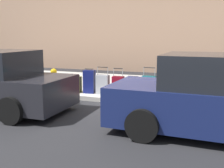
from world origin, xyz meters
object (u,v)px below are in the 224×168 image
(suitcase_silver_7, at_px, (103,85))
(suitcase_teal_4, at_px, (149,87))
(fire_hydrant, at_px, (54,79))
(suitcase_red_5, at_px, (133,87))
(suitcase_navy_8, at_px, (89,82))
(suitcase_olive_9, at_px, (75,84))
(suitcase_maroon_6, at_px, (118,86))
(suitcase_navy_1, at_px, (204,92))
(suitcase_olive_2, at_px, (183,90))
(suitcase_black_3, at_px, (165,87))
(bollard_post, at_px, (35,80))

(suitcase_silver_7, bearing_deg, suitcase_teal_4, -177.21)
(suitcase_silver_7, xyz_separation_m, fire_hydrant, (1.78, -0.01, 0.08))
(suitcase_red_5, distance_m, suitcase_navy_8, 1.45)
(suitcase_olive_9, bearing_deg, suitcase_maroon_6, -176.50)
(suitcase_navy_1, relative_size, suitcase_silver_7, 0.87)
(suitcase_navy_8, xyz_separation_m, suitcase_olive_9, (0.47, 0.07, -0.11))
(fire_hydrant, bearing_deg, suitcase_olive_2, -179.37)
(suitcase_olive_2, relative_size, suitcase_black_3, 1.05)
(bollard_post, bearing_deg, suitcase_teal_4, -176.91)
(suitcase_olive_2, relative_size, suitcase_maroon_6, 0.97)
(suitcase_navy_1, distance_m, suitcase_maroon_6, 2.55)
(suitcase_olive_2, distance_m, suitcase_silver_7, 2.47)
(suitcase_maroon_6, bearing_deg, bollard_post, 4.17)
(suitcase_navy_1, relative_size, bollard_post, 1.06)
(suitcase_navy_8, relative_size, suitcase_olive_9, 1.38)
(bollard_post, bearing_deg, suitcase_navy_1, -177.62)
(suitcase_silver_7, bearing_deg, fire_hydrant, -0.37)
(suitcase_teal_4, bearing_deg, suitcase_red_5, -1.16)
(suitcase_maroon_6, xyz_separation_m, suitcase_olive_9, (1.44, 0.09, -0.04))
(suitcase_black_3, height_order, suitcase_red_5, suitcase_black_3)
(suitcase_black_3, relative_size, suitcase_red_5, 1.23)
(suitcase_teal_4, bearing_deg, suitcase_silver_7, 2.79)
(suitcase_red_5, bearing_deg, suitcase_black_3, 172.91)
(suitcase_red_5, bearing_deg, suitcase_maroon_6, 1.02)
(suitcase_navy_1, distance_m, suitcase_red_5, 2.07)
(suitcase_teal_4, relative_size, suitcase_olive_9, 1.59)
(suitcase_red_5, relative_size, bollard_post, 0.88)
(suitcase_black_3, distance_m, suitcase_olive_9, 2.92)
(suitcase_teal_4, bearing_deg, suitcase_olive_2, 179.25)
(suitcase_navy_1, xyz_separation_m, suitcase_olive_9, (3.99, 0.10, -0.01))
(suitcase_red_5, bearing_deg, suitcase_teal_4, 178.84)
(suitcase_teal_4, bearing_deg, suitcase_navy_8, 0.57)
(suitcase_black_3, bearing_deg, suitcase_silver_7, -1.25)
(suitcase_navy_8, bearing_deg, bollard_post, 5.63)
(suitcase_navy_1, distance_m, suitcase_olive_9, 3.99)
(suitcase_navy_8, bearing_deg, suitcase_olive_2, -179.87)
(suitcase_olive_9, relative_size, fire_hydrant, 0.78)
(bollard_post, bearing_deg, suitcase_silver_7, -176.72)
(suitcase_maroon_6, distance_m, bollard_post, 2.92)
(suitcase_silver_7, bearing_deg, suitcase_navy_8, -6.06)
(suitcase_navy_8, bearing_deg, suitcase_olive_9, 8.13)
(fire_hydrant, relative_size, bollard_post, 1.04)
(suitcase_olive_2, xyz_separation_m, suitcase_black_3, (0.51, 0.10, 0.08))
(suitcase_black_3, height_order, suitcase_navy_8, suitcase_navy_8)
(suitcase_black_3, xyz_separation_m, bollard_post, (4.38, 0.10, -0.00))
(suitcase_red_5, height_order, fire_hydrant, fire_hydrant)
(suitcase_navy_1, relative_size, suitcase_teal_4, 0.83)
(suitcase_teal_4, distance_m, suitcase_silver_7, 1.47)
(suitcase_navy_1, bearing_deg, bollard_post, 2.38)
(suitcase_black_3, height_order, bollard_post, suitcase_black_3)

